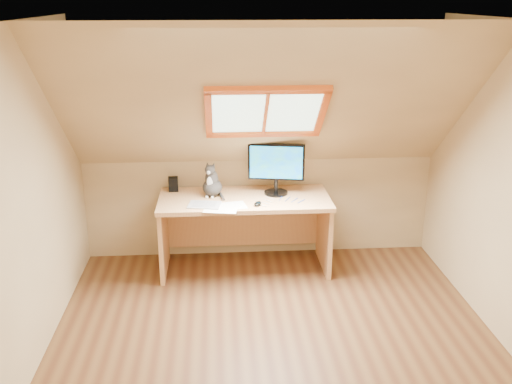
{
  "coord_description": "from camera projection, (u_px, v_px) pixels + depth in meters",
  "views": [
    {
      "loc": [
        -0.41,
        -3.7,
        2.55
      ],
      "look_at": [
        -0.08,
        1.0,
        0.92
      ],
      "focal_mm": 40.0,
      "sensor_mm": 36.0,
      "label": 1
    }
  ],
  "objects": [
    {
      "name": "cat",
      "position": [
        212.0,
        183.0,
        5.41
      ],
      "size": [
        0.25,
        0.27,
        0.35
      ],
      "color": "#383432",
      "rests_on": "desk"
    },
    {
      "name": "papers",
      "position": [
        225.0,
        207.0,
        5.14
      ],
      "size": [
        0.33,
        0.27,
        0.0
      ],
      "color": "white",
      "rests_on": "desk"
    },
    {
      "name": "desk_speaker",
      "position": [
        173.0,
        184.0,
        5.57
      ],
      "size": [
        0.1,
        0.1,
        0.13
      ],
      "primitive_type": "cube",
      "rotation": [
        0.0,
        0.0,
        0.08
      ],
      "color": "black",
      "rests_on": "desk"
    },
    {
      "name": "mouse",
      "position": [
        258.0,
        204.0,
        5.2
      ],
      "size": [
        0.1,
        0.12,
        0.03
      ],
      "primitive_type": "ellipsoid",
      "rotation": [
        0.0,
        0.0,
        -0.37
      ],
      "color": "black",
      "rests_on": "desk"
    },
    {
      "name": "ground",
      "position": [
        276.0,
        348.0,
        4.35
      ],
      "size": [
        3.5,
        3.5,
        0.0
      ],
      "primitive_type": "plane",
      "color": "brown",
      "rests_on": "ground"
    },
    {
      "name": "desk",
      "position": [
        244.0,
        217.0,
        5.54
      ],
      "size": [
        1.62,
        0.71,
        0.74
      ],
      "color": "tan",
      "rests_on": "ground"
    },
    {
      "name": "room_shell",
      "position": [
        280.0,
        173.0,
        3.8
      ],
      "size": [
        3.52,
        3.52,
        2.41
      ],
      "color": "tan",
      "rests_on": "ground"
    },
    {
      "name": "cables",
      "position": [
        281.0,
        201.0,
        5.31
      ],
      "size": [
        0.51,
        0.26,
        0.01
      ],
      "color": "silver",
      "rests_on": "desk"
    },
    {
      "name": "graphics_tablet",
      "position": [
        204.0,
        205.0,
        5.19
      ],
      "size": [
        0.32,
        0.25,
        0.01
      ],
      "primitive_type": "cube",
      "rotation": [
        0.0,
        0.0,
        -0.17
      ],
      "color": "#B2B2B7",
      "rests_on": "desk"
    },
    {
      "name": "monitor",
      "position": [
        276.0,
        166.0,
        5.41
      ],
      "size": [
        0.54,
        0.23,
        0.5
      ],
      "color": "black",
      "rests_on": "desk"
    }
  ]
}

